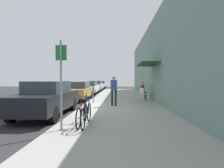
{
  "coord_description": "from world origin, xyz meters",
  "views": [
    {
      "loc": [
        2.06,
        -9.44,
        1.6
      ],
      "look_at": [
        1.39,
        8.55,
        1.13
      ],
      "focal_mm": 28.4,
      "sensor_mm": 36.0,
      "label": 1
    }
  ],
  "objects": [
    {
      "name": "sidewalk_slab",
      "position": [
        2.25,
        2.0,
        0.06
      ],
      "size": [
        4.5,
        32.0,
        0.12
      ],
      "primitive_type": "cube",
      "color": "#9E9B93",
      "rests_on": "ground_plane"
    },
    {
      "name": "parked_car_4",
      "position": [
        -1.1,
        21.22,
        0.7
      ],
      "size": [
        1.8,
        4.4,
        1.33
      ],
      "color": "silver",
      "rests_on": "ground_plane"
    },
    {
      "name": "ground_plane",
      "position": [
        0.0,
        0.0,
        0.0
      ],
      "size": [
        60.0,
        60.0,
        0.0
      ],
      "primitive_type": "plane",
      "color": "#2D2D30"
    },
    {
      "name": "street_sign",
      "position": [
        0.4,
        -4.38,
        1.64
      ],
      "size": [
        0.32,
        0.06,
        2.6
      ],
      "color": "gray",
      "rests_on": "sidewalk_slab"
    },
    {
      "name": "building_facade",
      "position": [
        4.65,
        2.0,
        2.96
      ],
      "size": [
        1.4,
        32.0,
        5.92
      ],
      "color": "gray",
      "rests_on": "ground_plane"
    },
    {
      "name": "seated_patron_1",
      "position": [
        3.9,
        3.89,
        0.82
      ],
      "size": [
        0.46,
        0.39,
        1.29
      ],
      "color": "#232838",
      "rests_on": "sidewalk_slab"
    },
    {
      "name": "parked_car_0",
      "position": [
        -1.1,
        -1.72,
        0.78
      ],
      "size": [
        1.8,
        4.4,
        1.52
      ],
      "color": "black",
      "rests_on": "ground_plane"
    },
    {
      "name": "cafe_chair_0",
      "position": [
        3.84,
        2.98,
        0.62
      ],
      "size": [
        0.54,
        0.54,
        0.87
      ],
      "color": "silver",
      "rests_on": "sidewalk_slab"
    },
    {
      "name": "bicycle_1",
      "position": [
        0.89,
        -3.8,
        0.48
      ],
      "size": [
        0.46,
        1.71,
        0.9
      ],
      "color": "black",
      "rests_on": "sidewalk_slab"
    },
    {
      "name": "parked_car_3",
      "position": [
        -1.1,
        15.23,
        0.74
      ],
      "size": [
        1.8,
        4.4,
        1.41
      ],
      "color": "silver",
      "rests_on": "ground_plane"
    },
    {
      "name": "pedestrian_standing",
      "position": [
        1.8,
        0.47,
        1.12
      ],
      "size": [
        0.36,
        0.22,
        1.7
      ],
      "color": "#232838",
      "rests_on": "sidewalk_slab"
    },
    {
      "name": "parking_meter",
      "position": [
        0.45,
        1.7,
        0.89
      ],
      "size": [
        0.12,
        0.1,
        1.32
      ],
      "color": "slate",
      "rests_on": "sidewalk_slab"
    },
    {
      "name": "parked_car_1",
      "position": [
        -1.1,
        4.19,
        0.73
      ],
      "size": [
        1.8,
        4.4,
        1.41
      ],
      "color": "#A58433",
      "rests_on": "ground_plane"
    },
    {
      "name": "cafe_chair_1",
      "position": [
        3.84,
        3.88,
        0.62
      ],
      "size": [
        0.48,
        0.48,
        0.87
      ],
      "color": "silver",
      "rests_on": "sidewalk_slab"
    },
    {
      "name": "bicycle_0",
      "position": [
        1.04,
        -3.87,
        0.48
      ],
      "size": [
        0.46,
        1.71,
        0.9
      ],
      "color": "black",
      "rests_on": "sidewalk_slab"
    },
    {
      "name": "parked_car_2",
      "position": [
        -1.1,
        9.47,
        0.72
      ],
      "size": [
        1.8,
        4.4,
        1.39
      ],
      "color": "silver",
      "rests_on": "ground_plane"
    }
  ]
}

